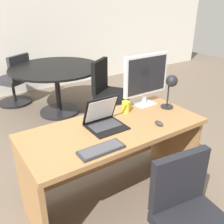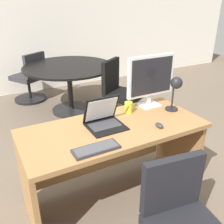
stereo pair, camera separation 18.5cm
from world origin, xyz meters
The scene contains 12 objects.
ground centered at (0.00, 1.50, 0.00)m, with size 12.00×12.00×0.00m, color #6B5B4C.
back_wall centered at (0.00, 3.37, 1.40)m, with size 10.00×0.10×2.80m, color silver.
desk centered at (0.00, 0.04, 0.53)m, with size 1.54×0.69×0.75m.
monitor centered at (0.52, 0.23, 1.04)m, with size 0.51×0.16×0.50m.
laptop centered at (-0.06, 0.07, 0.82)m, with size 0.30×0.28×0.25m.
keyboard centered at (-0.28, -0.25, 0.76)m, with size 0.34×0.13×0.02m.
mouse centered at (0.32, -0.19, 0.77)m, with size 0.05×0.09×0.04m.
desk_lamp centered at (0.65, 0.02, 0.98)m, with size 0.12×0.14×0.33m.
coffee_mug centered at (0.25, 0.18, 0.80)m, with size 0.10×0.07×0.11m.
meeting_table centered at (0.33, 2.05, 0.58)m, with size 1.39×1.39×0.76m.
meeting_chair_near centered at (-0.14, 2.82, 0.36)m, with size 0.63×0.64×0.87m.
meeting_chair_far centered at (0.83, 1.32, 0.38)m, with size 0.64×0.65×0.93m.
Camera 2 is at (-0.90, -1.65, 1.75)m, focal length 40.75 mm.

